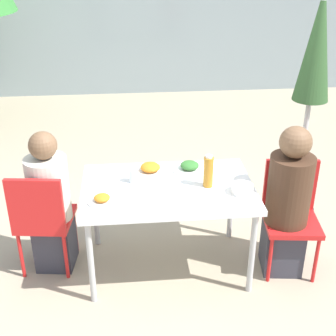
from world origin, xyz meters
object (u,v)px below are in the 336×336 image
at_px(drinking_cup, 134,176).
at_px(bottle, 208,172).
at_px(chair_right, 291,208).
at_px(person_left, 51,205).
at_px(chair_left, 42,216).
at_px(person_right, 287,205).
at_px(salad_bowl, 242,189).
at_px(closed_umbrella, 315,60).

bearing_deg(drinking_cup, bottle, -12.08).
bearing_deg(chair_right, person_left, 2.38).
bearing_deg(chair_right, chair_left, 4.75).
distance_m(person_right, salad_bowl, 0.41).
xyz_separation_m(person_right, drinking_cup, (-1.13, 0.20, 0.20)).
xyz_separation_m(person_left, salad_bowl, (1.40, -0.25, 0.21)).
xyz_separation_m(person_right, closed_umbrella, (0.39, 0.80, 0.88)).
distance_m(person_left, person_right, 1.77).
relative_size(person_right, bottle, 4.83).
xyz_separation_m(person_left, drinking_cup, (0.63, -0.02, 0.23)).
height_order(closed_umbrella, salad_bowl, closed_umbrella).
height_order(person_left, salad_bowl, person_left).
height_order(chair_left, person_left, person_left).
relative_size(chair_left, bottle, 3.46).
relative_size(closed_umbrella, bottle, 8.28).
distance_m(chair_right, drinking_cup, 1.22).
height_order(person_right, drinking_cup, person_right).
xyz_separation_m(chair_right, person_right, (-0.06, -0.07, 0.08)).
height_order(chair_right, closed_umbrella, closed_umbrella).
bearing_deg(salad_bowl, chair_right, 15.23).
relative_size(chair_left, salad_bowl, 5.47).
bearing_deg(chair_left, closed_umbrella, 23.63).
bearing_deg(chair_right, drinking_cup, 0.88).
bearing_deg(person_right, salad_bowl, 13.22).
distance_m(person_left, bottle, 1.21).
distance_m(chair_left, chair_right, 1.88).
relative_size(chair_left, person_left, 0.75).
height_order(chair_left, bottle, bottle).
bearing_deg(drinking_cup, chair_right, -5.90).
xyz_separation_m(closed_umbrella, salad_bowl, (-0.76, -0.84, -0.70)).
xyz_separation_m(chair_left, drinking_cup, (0.69, 0.06, 0.27)).
distance_m(chair_left, person_right, 1.83).
bearing_deg(bottle, person_left, 173.53).
height_order(person_left, closed_umbrella, closed_umbrella).
relative_size(person_left, bottle, 4.59).
height_order(person_right, bottle, person_right).
bearing_deg(person_left, chair_right, 2.69).
distance_m(person_left, chair_right, 1.82).
distance_m(person_right, bottle, 0.65).
xyz_separation_m(person_left, bottle, (1.17, -0.13, 0.30)).
bearing_deg(person_left, person_right, 0.15).
bearing_deg(drinking_cup, chair_left, -175.38).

